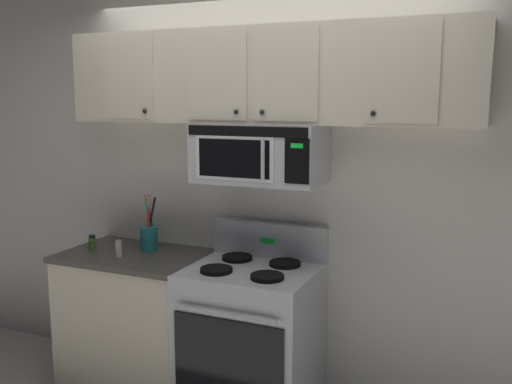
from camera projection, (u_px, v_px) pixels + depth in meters
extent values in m
cube|color=silver|center=(275.00, 185.00, 3.65)|extent=(5.20, 0.10, 2.70)
cube|color=#B7BABF|center=(251.00, 340.00, 3.46)|extent=(0.76, 0.64, 0.90)
cube|color=black|center=(227.00, 364.00, 3.17)|extent=(0.67, 0.01, 0.52)
cylinder|color=#B7BABF|center=(225.00, 315.00, 3.09)|extent=(0.61, 0.03, 0.03)
cube|color=#B7BABF|center=(270.00, 240.00, 3.63)|extent=(0.76, 0.07, 0.22)
cube|color=#19D83F|center=(267.00, 241.00, 3.60)|extent=(0.10, 0.00, 0.04)
cylinder|color=black|center=(216.00, 270.00, 3.32)|extent=(0.19, 0.19, 0.02)
cylinder|color=black|center=(267.00, 277.00, 3.20)|extent=(0.19, 0.19, 0.02)
cylinder|color=black|center=(237.00, 258.00, 3.58)|extent=(0.19, 0.19, 0.02)
cylinder|color=black|center=(285.00, 264.00, 3.45)|extent=(0.19, 0.19, 0.02)
cube|color=#B7BABF|center=(260.00, 153.00, 3.39)|extent=(0.76, 0.39, 0.35)
cube|color=black|center=(246.00, 131.00, 3.19)|extent=(0.73, 0.01, 0.06)
cube|color=white|center=(234.00, 158.00, 3.24)|extent=(0.49, 0.01, 0.25)
cube|color=black|center=(234.00, 158.00, 3.24)|extent=(0.44, 0.01, 0.22)
cube|color=black|center=(297.00, 161.00, 3.09)|extent=(0.14, 0.01, 0.25)
cube|color=#19D83F|center=(297.00, 146.00, 3.07)|extent=(0.07, 0.00, 0.03)
cylinder|color=#B7BABF|center=(263.00, 160.00, 3.15)|extent=(0.02, 0.02, 0.23)
cube|color=beige|center=(262.00, 76.00, 3.34)|extent=(2.50, 0.33, 0.55)
cube|color=beige|center=(127.00, 77.00, 3.52)|extent=(0.38, 0.01, 0.51)
sphere|color=black|center=(144.00, 111.00, 3.49)|extent=(0.03, 0.03, 0.03)
cube|color=beige|center=(216.00, 76.00, 3.27)|extent=(0.38, 0.01, 0.51)
sphere|color=black|center=(236.00, 112.00, 3.24)|extent=(0.03, 0.03, 0.03)
cube|color=beige|center=(285.00, 74.00, 3.11)|extent=(0.38, 0.01, 0.51)
sphere|color=black|center=(262.00, 112.00, 3.18)|extent=(0.03, 0.03, 0.03)
cube|color=beige|center=(401.00, 73.00, 2.86)|extent=(0.38, 0.01, 0.51)
sphere|color=black|center=(373.00, 114.00, 2.93)|extent=(0.03, 0.03, 0.03)
cube|color=beige|center=(137.00, 321.00, 3.81)|extent=(0.90, 0.62, 0.86)
cube|color=#423D38|center=(135.00, 256.00, 3.73)|extent=(0.93, 0.65, 0.03)
cylinder|color=teal|center=(149.00, 239.00, 3.78)|extent=(0.11, 0.11, 0.16)
cylinder|color=red|center=(148.00, 217.00, 3.74)|extent=(0.03, 0.06, 0.29)
cylinder|color=teal|center=(151.00, 219.00, 3.76)|extent=(0.04, 0.07, 0.25)
cylinder|color=#A87A47|center=(150.00, 216.00, 3.77)|extent=(0.07, 0.04, 0.29)
cylinder|color=#BCBCC1|center=(148.00, 218.00, 3.75)|extent=(0.03, 0.08, 0.26)
cylinder|color=tan|center=(147.00, 217.00, 3.76)|extent=(0.06, 0.04, 0.28)
cylinder|color=silver|center=(149.00, 221.00, 3.76)|extent=(0.02, 0.06, 0.23)
cylinder|color=black|center=(151.00, 218.00, 3.75)|extent=(0.07, 0.03, 0.27)
cylinder|color=white|center=(119.00, 250.00, 3.63)|extent=(0.04, 0.04, 0.09)
cylinder|color=#B7BABF|center=(118.00, 241.00, 3.62)|extent=(0.04, 0.04, 0.02)
cylinder|color=#4C7F33|center=(92.00, 243.00, 3.81)|extent=(0.05, 0.05, 0.08)
cylinder|color=black|center=(92.00, 236.00, 3.80)|extent=(0.04, 0.04, 0.02)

